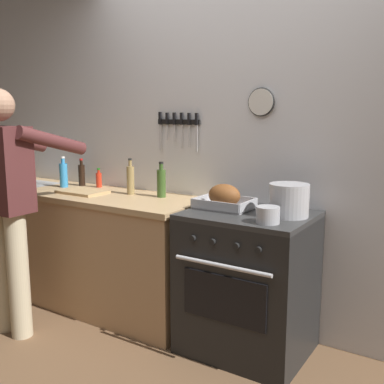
% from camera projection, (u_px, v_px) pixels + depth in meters
% --- Properties ---
extents(wall_back, '(6.00, 0.13, 2.60)m').
position_uv_depth(wall_back, '(244.00, 143.00, 3.13)').
color(wall_back, silver).
rests_on(wall_back, ground).
extents(counter_block, '(2.03, 0.65, 0.90)m').
position_uv_depth(counter_block, '(86.00, 246.00, 3.62)').
color(counter_block, tan).
rests_on(counter_block, ground).
extents(stove, '(0.76, 0.67, 0.90)m').
position_uv_depth(stove, '(248.00, 282.00, 2.86)').
color(stove, black).
rests_on(stove, ground).
extents(person_cook, '(0.51, 0.63, 1.66)m').
position_uv_depth(person_cook, '(7.00, 197.00, 3.01)').
color(person_cook, '#C6B793').
rests_on(person_cook, ground).
extents(roasting_pan, '(0.35, 0.26, 0.16)m').
position_uv_depth(roasting_pan, '(224.00, 198.00, 2.89)').
color(roasting_pan, '#B7B7BC').
rests_on(roasting_pan, stove).
extents(stock_pot, '(0.24, 0.24, 0.20)m').
position_uv_depth(stock_pot, '(289.00, 200.00, 2.67)').
color(stock_pot, '#B7B7BC').
rests_on(stock_pot, stove).
extents(saucepan, '(0.13, 0.13, 0.09)m').
position_uv_depth(saucepan, '(268.00, 215.00, 2.51)').
color(saucepan, '#B7B7BC').
rests_on(saucepan, stove).
extents(cutting_board, '(0.36, 0.24, 0.02)m').
position_uv_depth(cutting_board, '(83.00, 192.00, 3.46)').
color(cutting_board, tan).
rests_on(cutting_board, counter_block).
extents(bottle_hot_sauce, '(0.05, 0.05, 0.16)m').
position_uv_depth(bottle_hot_sauce, '(99.00, 179.00, 3.72)').
color(bottle_hot_sauce, red).
rests_on(bottle_hot_sauce, counter_block).
extents(bottle_soy_sauce, '(0.05, 0.05, 0.23)m').
position_uv_depth(bottle_soy_sauce, '(82.00, 174.00, 3.79)').
color(bottle_soy_sauce, black).
rests_on(bottle_soy_sauce, counter_block).
extents(bottle_vinegar, '(0.06, 0.06, 0.27)m').
position_uv_depth(bottle_vinegar, '(130.00, 179.00, 3.39)').
color(bottle_vinegar, '#997F4C').
rests_on(bottle_vinegar, counter_block).
extents(bottle_olive_oil, '(0.06, 0.06, 0.26)m').
position_uv_depth(bottle_olive_oil, '(161.00, 182.00, 3.28)').
color(bottle_olive_oil, '#385623').
rests_on(bottle_olive_oil, counter_block).
extents(bottle_dish_soap, '(0.07, 0.07, 0.25)m').
position_uv_depth(bottle_dish_soap, '(64.00, 174.00, 3.72)').
color(bottle_dish_soap, '#338CCC').
rests_on(bottle_dish_soap, counter_block).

